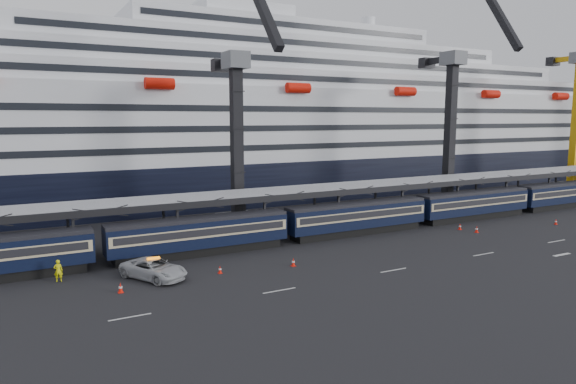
{
  "coord_description": "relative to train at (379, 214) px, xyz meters",
  "views": [
    {
      "loc": [
        -44.63,
        -40.06,
        14.06
      ],
      "look_at": [
        -17.65,
        10.0,
        5.85
      ],
      "focal_mm": 32.0,
      "sensor_mm": 36.0,
      "label": 1
    }
  ],
  "objects": [
    {
      "name": "traffic_cone_e",
      "position": [
        10.16,
        -6.39,
        -1.78
      ],
      "size": [
        0.43,
        0.43,
        0.85
      ],
      "color": "red",
      "rests_on": "ground"
    },
    {
      "name": "worker",
      "position": [
        -37.14,
        -2.83,
        -1.22
      ],
      "size": [
        0.76,
        0.54,
        1.96
      ],
      "primitive_type": "imported",
      "rotation": [
        0.0,
        0.0,
        3.04
      ],
      "color": "yellow",
      "rests_on": "ground"
    },
    {
      "name": "crane_dark_mid",
      "position": [
        19.65,
        7.59,
        11.16
      ],
      "size": [
        4.5,
        18.24,
        39.64
      ],
      "color": "#4B4E53",
      "rests_on": "ground"
    },
    {
      "name": "pickup_truck",
      "position": [
        -29.64,
        -5.92,
        -1.31
      ],
      "size": [
        5.71,
        7.02,
        1.78
      ],
      "primitive_type": "imported",
      "rotation": [
        0.0,
        0.0,
        0.51
      ],
      "color": "#A7AAAE",
      "rests_on": "ground"
    },
    {
      "name": "canopy",
      "position": [
        4.65,
        4.0,
        3.05
      ],
      "size": [
        130.0,
        6.25,
        5.53
      ],
      "color": "gray",
      "rests_on": "ground"
    },
    {
      "name": "cruise_ship",
      "position": [
        3.57,
        35.99,
        10.14
      ],
      "size": [
        214.09,
        28.84,
        34.0
      ],
      "color": "black",
      "rests_on": "ground"
    },
    {
      "name": "traffic_cone_f",
      "position": [
        23.33,
        -7.98,
        -1.83
      ],
      "size": [
        0.38,
        0.38,
        0.75
      ],
      "color": "red",
      "rests_on": "ground"
    },
    {
      "name": "crane_dark_near",
      "position": [
        -15.35,
        8.59,
        9.73
      ],
      "size": [
        4.5,
        17.75,
        35.08
      ],
      "color": "#4B4E53",
      "rests_on": "ground"
    },
    {
      "name": "train",
      "position": [
        0.0,
        0.0,
        0.0
      ],
      "size": [
        133.05,
        3.0,
        4.05
      ],
      "color": "black",
      "rests_on": "ground"
    },
    {
      "name": "traffic_cone_c",
      "position": [
        -16.93,
        -8.36,
        -1.8
      ],
      "size": [
        0.41,
        0.41,
        0.82
      ],
      "color": "red",
      "rests_on": "ground"
    },
    {
      "name": "traffic_cone_d",
      "position": [
        9.63,
        -4.19,
        -1.8
      ],
      "size": [
        0.41,
        0.41,
        0.82
      ],
      "color": "red",
      "rests_on": "ground"
    },
    {
      "name": "ground",
      "position": [
        4.65,
        -10.0,
        -2.2
      ],
      "size": [
        260.0,
        260.0,
        0.0
      ],
      "primitive_type": "plane",
      "color": "black",
      "rests_on": "ground"
    },
    {
      "name": "traffic_cone_a",
      "position": [
        -32.94,
        -8.3,
        -1.78
      ],
      "size": [
        0.43,
        0.43,
        0.85
      ],
      "color": "red",
      "rests_on": "ground"
    },
    {
      "name": "traffic_cone_b",
      "position": [
        -23.95,
        -7.2,
        -1.84
      ],
      "size": [
        0.37,
        0.37,
        0.74
      ],
      "color": "red",
      "rests_on": "ground"
    },
    {
      "name": "lane_markings",
      "position": [
        12.8,
        -15.23,
        -2.19
      ],
      "size": [
        111.0,
        4.27,
        0.02
      ],
      "color": "beige",
      "rests_on": "ground"
    }
  ]
}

